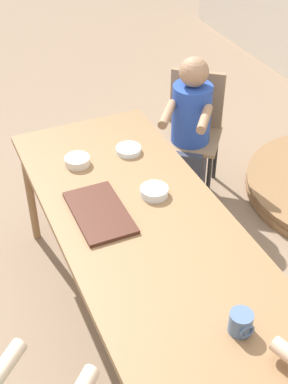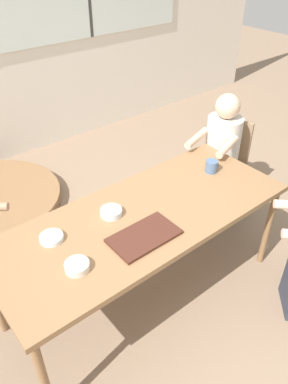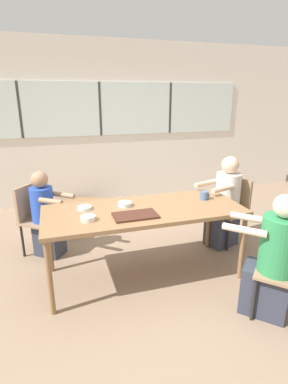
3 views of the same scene
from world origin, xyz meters
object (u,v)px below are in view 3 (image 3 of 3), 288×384
(chair_for_woman_green_shirt, at_px, (35,213))
(person_man_teal_shirt, at_px, (272,263))
(bowl_fruit, at_px, (88,218))
(person_woman_green_shirt, at_px, (46,217))
(person_man_blue_shirt, at_px, (225,206))
(bowl_cereal, at_px, (125,204))
(chair_for_man_blue_shirt, at_px, (233,205))
(coffee_mug, at_px, (204,195))
(bowl_white_shallow, at_px, (85,208))
(folded_table_stack, at_px, (80,215))

(chair_for_woman_green_shirt, relative_size, person_man_teal_shirt, 0.76)
(chair_for_woman_green_shirt, xyz_separation_m, bowl_fruit, (0.54, -1.02, 0.28))
(person_woman_green_shirt, distance_m, person_man_blue_shirt, 2.24)
(person_man_blue_shirt, distance_m, bowl_cereal, 1.43)
(chair_for_man_blue_shirt, relative_size, person_man_teal_shirt, 0.76)
(chair_for_woman_green_shirt, xyz_separation_m, person_man_blue_shirt, (2.34, -0.49, 0.02))
(coffee_mug, distance_m, bowl_fruit, 1.34)
(person_man_teal_shirt, distance_m, bowl_cereal, 1.51)
(bowl_cereal, relative_size, bowl_fruit, 1.03)
(person_woman_green_shirt, bearing_deg, chair_for_woman_green_shirt, -90.00)
(person_woman_green_shirt, relative_size, bowl_fruit, 7.63)
(bowl_white_shallow, bearing_deg, person_man_teal_shirt, -35.91)
(person_man_teal_shirt, bearing_deg, chair_for_woman_green_shirt, 94.00)
(chair_for_man_blue_shirt, distance_m, person_woman_green_shirt, 2.39)
(chair_for_man_blue_shirt, bearing_deg, person_man_teal_shirt, 142.56)
(person_man_teal_shirt, distance_m, bowl_white_shallow, 1.84)
(bowl_white_shallow, relative_size, bowl_cereal, 1.00)
(bowl_white_shallow, bearing_deg, bowl_cereal, -4.18)
(coffee_mug, bearing_deg, person_man_blue_shirt, 32.94)
(person_woman_green_shirt, distance_m, person_man_teal_shirt, 2.53)
(chair_for_man_blue_shirt, bearing_deg, bowl_fruit, 88.68)
(coffee_mug, bearing_deg, bowl_cereal, 176.72)
(coffee_mug, distance_m, bowl_cereal, 0.90)
(bowl_white_shallow, xyz_separation_m, folded_table_stack, (0.07, 1.66, -0.73))
(person_man_blue_shirt, bearing_deg, bowl_fruit, 88.57)
(bowl_cereal, height_order, bowl_fruit, bowl_fruit)
(person_man_blue_shirt, height_order, person_man_teal_shirt, person_man_blue_shirt)
(person_man_teal_shirt, distance_m, bowl_fruit, 1.69)
(person_woman_green_shirt, bearing_deg, bowl_white_shallow, 71.74)
(chair_for_woman_green_shirt, distance_m, person_man_blue_shirt, 2.39)
(chair_for_man_blue_shirt, relative_size, person_woman_green_shirt, 0.82)
(chair_for_woman_green_shirt, distance_m, bowl_white_shallow, 0.94)
(person_woman_green_shirt, bearing_deg, coffee_mug, 105.94)
(chair_for_man_blue_shirt, height_order, folded_table_stack, chair_for_man_blue_shirt)
(person_woman_green_shirt, relative_size, folded_table_stack, 0.76)
(coffee_mug, bearing_deg, person_woman_green_shirt, 157.90)
(bowl_cereal, bearing_deg, folded_table_stack, 101.60)
(person_woman_green_shirt, bearing_deg, chair_for_man_blue_shirt, 119.79)
(person_woman_green_shirt, height_order, bowl_cereal, person_woman_green_shirt)
(chair_for_man_blue_shirt, distance_m, person_man_blue_shirt, 0.17)
(person_man_teal_shirt, relative_size, bowl_white_shallow, 7.92)
(chair_for_man_blue_shirt, distance_m, bowl_fruit, 2.06)
(bowl_cereal, relative_size, folded_table_stack, 0.10)
(person_woman_green_shirt, height_order, bowl_fruit, person_woman_green_shirt)
(chair_for_woman_green_shirt, relative_size, person_woman_green_shirt, 0.82)
(bowl_white_shallow, height_order, folded_table_stack, bowl_white_shallow)
(person_man_blue_shirt, relative_size, bowl_white_shallow, 8.19)
(person_woman_green_shirt, xyz_separation_m, person_man_blue_shirt, (2.21, -0.39, 0.05))
(person_man_teal_shirt, bearing_deg, person_woman_green_shirt, 93.77)
(chair_for_woman_green_shirt, xyz_separation_m, coffee_mug, (1.86, -0.80, 0.31))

